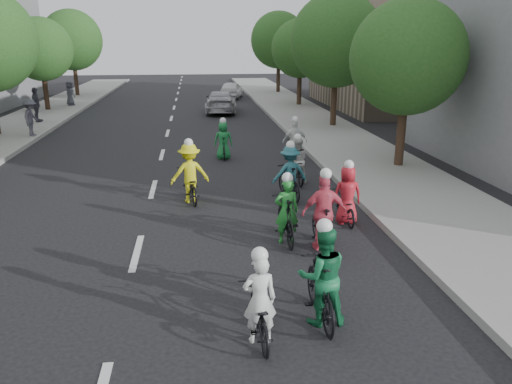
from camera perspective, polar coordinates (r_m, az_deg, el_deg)
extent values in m
plane|color=black|center=(11.54, -13.48, -6.78)|extent=(120.00, 120.00, 0.00)
cube|color=#999993|center=(22.27, -26.46, 3.64)|extent=(0.18, 80.00, 0.18)
cube|color=gray|center=(22.00, 10.63, 4.97)|extent=(4.00, 80.00, 0.15)
cube|color=#999993|center=(21.50, 5.65, 4.94)|extent=(0.18, 80.00, 0.18)
cube|color=gray|center=(37.47, 16.52, 15.50)|extent=(10.00, 14.00, 8.00)
cylinder|color=black|center=(35.98, -22.86, 10.27)|extent=(0.32, 0.32, 2.27)
sphere|color=#24551C|center=(35.82, -23.39, 14.76)|extent=(4.00, 4.00, 4.00)
cylinder|color=black|center=(44.67, -19.86, 11.79)|extent=(0.32, 0.32, 2.48)
sphere|color=#24551C|center=(44.55, -20.29, 15.98)|extent=(4.80, 4.80, 4.80)
cylinder|color=black|center=(18.95, 16.19, 5.94)|extent=(0.32, 0.32, 2.27)
sphere|color=#24551C|center=(18.65, 16.92, 14.52)|extent=(4.00, 4.00, 4.00)
cylinder|color=black|center=(27.34, 8.87, 9.86)|extent=(0.32, 0.32, 2.48)
sphere|color=#24551C|center=(27.13, 9.19, 16.75)|extent=(4.80, 4.80, 4.80)
cylinder|color=black|center=(36.04, 4.95, 11.52)|extent=(0.32, 0.32, 2.27)
sphere|color=#24551C|center=(35.88, 5.07, 16.03)|extent=(4.00, 4.00, 4.00)
cylinder|color=black|center=(44.84, 2.55, 12.77)|extent=(0.32, 0.32, 2.48)
sphere|color=#24551C|center=(44.72, 2.61, 16.97)|extent=(4.80, 4.80, 4.80)
imported|color=black|center=(8.10, 0.31, -13.83)|extent=(0.61, 1.58, 0.82)
imported|color=white|center=(7.86, 0.41, -12.21)|extent=(0.54, 0.37, 1.45)
sphere|color=white|center=(7.52, 0.42, -7.24)|extent=(0.26, 0.26, 0.26)
imported|color=black|center=(8.59, 7.35, -10.99)|extent=(0.53, 1.84, 1.10)
imported|color=#197141|center=(8.36, 7.60, -9.50)|extent=(0.83, 0.65, 1.70)
sphere|color=white|center=(8.02, 7.84, -3.92)|extent=(0.26, 0.26, 0.26)
imported|color=black|center=(14.76, -7.52, 0.76)|extent=(0.92, 1.85, 0.93)
imported|color=yellow|center=(14.56, -7.59, 2.17)|extent=(1.22, 0.83, 1.73)
sphere|color=white|center=(14.36, -7.72, 5.59)|extent=(0.26, 0.26, 0.26)
imported|color=black|center=(11.43, 7.60, -3.91)|extent=(0.52, 1.70, 1.01)
imported|color=#EA526B|center=(11.22, 7.80, -2.34)|extent=(1.03, 0.45, 1.75)
sphere|color=white|center=(10.96, 7.99, 2.08)|extent=(0.26, 0.26, 0.26)
imported|color=black|center=(13.16, 10.17, -1.71)|extent=(0.54, 1.52, 0.79)
imported|color=red|center=(12.96, 10.38, -0.31)|extent=(0.75, 0.49, 1.53)
sphere|color=white|center=(12.75, 10.57, 3.06)|extent=(0.26, 0.26, 0.26)
imported|color=black|center=(11.70, 3.42, -3.08)|extent=(0.55, 1.84, 1.10)
imported|color=green|center=(11.53, 3.53, -2.20)|extent=(0.57, 0.38, 1.55)
sphere|color=white|center=(11.29, 3.60, 1.61)|extent=(0.26, 0.26, 0.26)
imported|color=black|center=(16.65, 4.64, 2.85)|extent=(0.69, 1.91, 1.00)
imported|color=silver|center=(16.50, 4.73, 3.60)|extent=(0.73, 0.58, 1.50)
sphere|color=white|center=(16.34, 4.80, 6.21)|extent=(0.26, 0.26, 0.26)
imported|color=black|center=(14.86, 3.80, 1.15)|extent=(0.78, 1.74, 1.01)
imported|color=#256670|center=(14.69, 3.89, 2.19)|extent=(1.14, 0.79, 1.62)
sphere|color=white|center=(14.50, 3.96, 5.36)|extent=(0.26, 0.26, 0.26)
imported|color=black|center=(19.54, 4.38, 4.67)|extent=(0.62, 1.54, 0.79)
imported|color=white|center=(19.35, 4.46, 5.81)|extent=(0.98, 0.46, 1.63)
sphere|color=white|center=(19.21, 4.52, 8.25)|extent=(0.26, 0.26, 0.26)
imported|color=black|center=(19.96, -3.75, 5.11)|extent=(0.43, 1.51, 0.91)
imported|color=#1C7E3A|center=(19.80, -3.75, 5.90)|extent=(0.74, 0.48, 1.51)
sphere|color=white|center=(19.67, -3.80, 8.11)|extent=(0.26, 0.26, 0.26)
imported|color=#A5A5A9|center=(32.94, -4.03, 10.25)|extent=(2.30, 4.93, 1.39)
imported|color=white|center=(41.14, -2.85, 11.58)|extent=(2.31, 4.15, 1.34)
imported|color=#4F4E5C|center=(26.16, -24.30, 7.77)|extent=(0.78, 1.20, 1.75)
imported|color=#494B56|center=(30.62, -23.84, 9.11)|extent=(0.52, 1.14, 1.90)
imported|color=#4A4C57|center=(37.70, -20.50, 10.51)|extent=(0.77, 0.93, 1.64)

